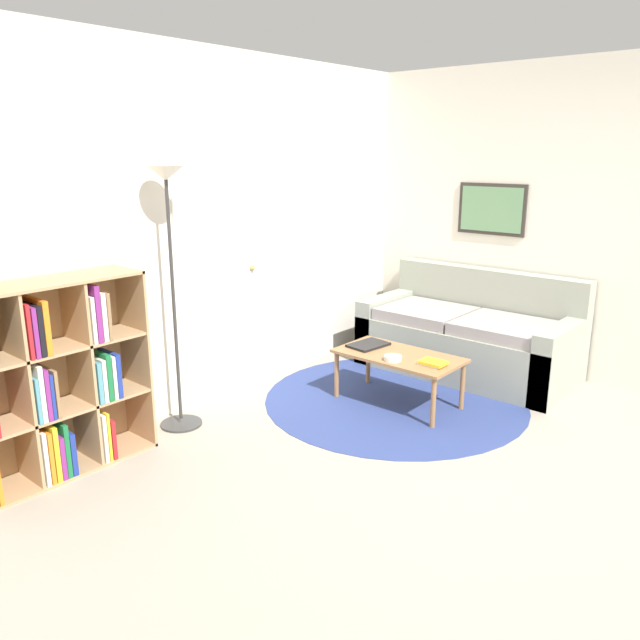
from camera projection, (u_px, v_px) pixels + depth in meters
ground_plane at (530, 512)px, 3.36m from camera, size 14.00×14.00×0.00m
wall_back at (210, 233)px, 4.63m from camera, size 7.45×0.11×2.60m
wall_right at (505, 219)px, 5.47m from camera, size 0.08×5.54×2.60m
rug at (395, 399)px, 4.88m from camera, size 2.03×2.03×0.01m
bookshelf at (40, 385)px, 3.60m from camera, size 1.15×0.34×1.17m
floor_lamp at (169, 230)px, 4.07m from camera, size 0.29×0.29×1.80m
couch at (470, 338)px, 5.46m from camera, size 0.87×1.79×0.87m
coffee_table at (399, 360)px, 4.72m from camera, size 0.50×0.95×0.40m
laptop at (368, 345)px, 4.91m from camera, size 0.33×0.25×0.02m
bowl at (393, 358)px, 4.57m from camera, size 0.13×0.13×0.04m
book_stack_on_table at (433, 363)px, 4.47m from camera, size 0.14×0.19×0.03m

